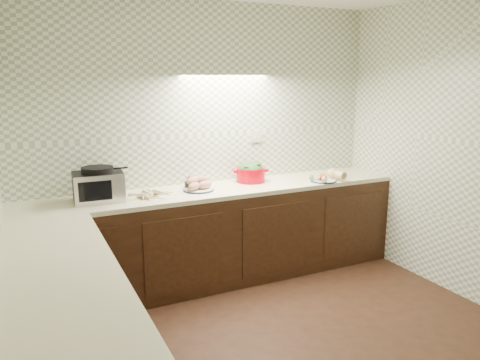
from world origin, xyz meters
name	(u,v)px	position (x,y,z in m)	size (l,w,h in m)	color
room	(314,125)	(0.00, 0.00, 1.63)	(3.60, 3.60, 2.60)	black
counter	(178,281)	(-0.68, 0.68, 0.45)	(3.60, 3.60, 0.90)	black
toaster_oven	(98,185)	(-1.07, 1.54, 1.03)	(0.42, 0.33, 0.28)	black
parsnip_pile	(159,193)	(-0.58, 1.46, 0.93)	(0.41, 0.34, 0.06)	beige
sweet_potato_plate	(198,185)	(-0.20, 1.51, 0.95)	(0.28, 0.28, 0.13)	#161F42
onion_bowl	(193,183)	(-0.20, 1.62, 0.95)	(0.16, 0.16, 0.13)	black
dutch_oven	(251,172)	(0.40, 1.62, 0.99)	(0.35, 0.35, 0.20)	#B4000E
veg_plate	(327,176)	(1.10, 1.33, 0.94)	(0.33, 0.26, 0.12)	#161F42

